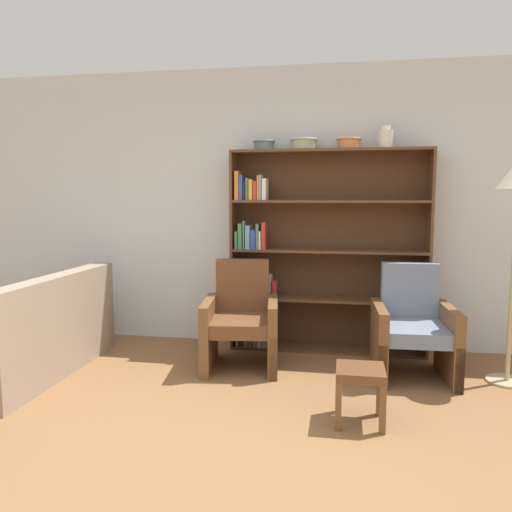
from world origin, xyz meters
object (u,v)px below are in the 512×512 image
Objects in this scene: footstool at (360,379)px; couch at (30,339)px; bowl_olive at (264,145)px; armchair_cushioned at (413,329)px; vase_tall at (386,139)px; armchair_leather at (241,321)px; bookshelf at (312,255)px; bowl_sage at (349,143)px; bowl_slate at (304,144)px.

couch is at bearing 169.95° from footstool.
bowl_olive reaches higher than footstool.
armchair_cushioned is 2.45× the size of footstool.
vase_tall is 2.34m from footstool.
armchair_cushioned is (3.17, 0.51, 0.10)m from couch.
armchair_leather is at bearing -155.40° from vase_tall.
bookshelf is 1.27m from vase_tall.
bowl_sage reaches higher than bowl_olive.
bowl_olive is 1.69m from armchair_leather.
vase_tall reaches higher than bowl_olive.
armchair_cushioned reaches higher than couch.
vase_tall reaches higher than armchair_leather.
vase_tall is at bearing 0.00° from bowl_olive.
bowl_olive is 1.05× the size of vase_tall.
bookshelf is 2.10× the size of armchair_leather.
footstool is (-0.46, -0.99, -0.10)m from armchair_cushioned.
vase_tall reaches higher than couch.
armchair_leather is (-0.58, -0.59, -0.54)m from bookshelf.
vase_tall is 1.74m from armchair_cushioned.
bookshelf reaches higher than couch.
bowl_sage is (0.33, -0.02, 1.05)m from bookshelf.
bowl_sage is 1.92m from armchair_leather.
bowl_sage is 2.30m from footstool.
vase_tall is 2.12m from armchair_leather.
bowl_slate reaches higher than armchair_leather.
bowl_olive is 0.92× the size of bowl_sage.
bowl_sage is 0.25× the size of armchair_cushioned.
footstool is (0.42, -1.58, -0.64)m from bookshelf.
bowl_slate reaches higher than couch.
vase_tall is at bearing -163.09° from armchair_leather.
armchair_leather is 1.00× the size of armchair_cushioned.
bowl_olive is at bearing -108.79° from armchair_leather.
bowl_olive is at bearing -59.16° from couch.
vase_tall is 0.12× the size of couch.
vase_tall is at bearing -69.69° from couch.
armchair_leather is (-0.49, -0.57, -1.59)m from bowl_slate.
armchair_cushioned is (0.55, -0.57, -1.59)m from bowl_sage.
bowl_olive is at bearing 180.00° from bowl_sage.
bookshelf is 1.06m from bowl_slate.
bowl_sage is 0.62× the size of footstool.
armchair_cushioned is at bearing 65.21° from footstool.
bookshelf is 1.10m from bowl_sage.
bookshelf is at bearing -64.08° from couch.
armchair_leather is 1.46m from armchair_cushioned.
armchair_cushioned is (1.46, 0.00, 0.00)m from armchair_leather.
couch is 1.81× the size of armchair_leather.
bowl_sage is (0.42, 0.00, -0.00)m from bowl_slate.
bowl_sage is 1.78m from armchair_cushioned.
armchair_cushioned is at bearing -68.94° from vase_tall.
bowl_olive is 0.38m from bowl_slate.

